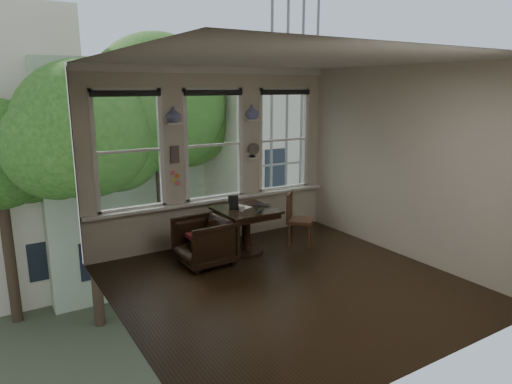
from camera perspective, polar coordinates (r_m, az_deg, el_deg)
ground at (r=6.44m, az=4.01°, el=-11.47°), size 4.50×4.50×0.00m
ceiling at (r=5.87m, az=4.49°, el=16.23°), size 4.50×4.50×0.00m
wall_back at (r=7.88m, az=-5.41°, el=4.45°), size 4.50×0.00×4.50m
wall_front at (r=4.41m, az=21.64°, el=-3.26°), size 4.50×0.00×4.50m
wall_left at (r=5.03m, az=-17.03°, el=-0.98°), size 0.00×4.50×4.50m
wall_right at (r=7.50m, az=18.33°, el=3.41°), size 0.00×4.50×4.50m
window_left at (r=7.34m, az=-15.67°, el=4.96°), size 1.10×0.12×1.90m
window_center at (r=7.86m, az=-5.44°, el=5.89°), size 1.10×0.12×1.90m
window_right at (r=8.59m, az=3.31°, el=6.53°), size 1.10×0.12×1.90m
shelf_left at (r=7.43m, az=-10.23°, el=8.44°), size 0.26×0.16×0.03m
shelf_right at (r=8.08m, az=-0.51°, el=8.99°), size 0.26×0.16×0.03m
intercom at (r=7.51m, az=-10.16°, el=4.65°), size 0.14×0.06×0.28m
sticky_notes at (r=7.58m, az=-10.07°, el=2.04°), size 0.16×0.01×0.24m
desk_fan at (r=8.12m, az=-0.43°, el=4.97°), size 0.20×0.20×0.24m
vase_left at (r=7.42m, az=-10.27°, el=9.51°), size 0.24×0.24×0.25m
vase_right at (r=8.07m, az=-0.52°, el=9.98°), size 0.24×0.24×0.25m
table at (r=7.45m, az=-1.25°, el=-4.91°), size 0.90×0.90×0.75m
armchair_left at (r=7.03m, az=-6.44°, el=-6.19°), size 0.83×0.81×0.73m
cushion_red at (r=7.00m, az=-6.46°, el=-5.53°), size 0.45×0.45×0.06m
side_chair_right at (r=7.79m, az=5.54°, el=-3.50°), size 0.59×0.59×0.92m
laptop at (r=7.46m, az=0.85°, el=-1.78°), size 0.31×0.22×0.02m
mug at (r=7.18m, az=-1.79°, el=-2.09°), size 0.11×0.11×0.09m
drinking_glass at (r=7.11m, az=0.45°, el=-2.20°), size 0.16×0.16×0.10m
tablet at (r=7.33m, az=-2.84°, el=-1.27°), size 0.18×0.12×0.22m
papers at (r=7.46m, az=-1.87°, el=-1.86°), size 0.31×0.36×0.00m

